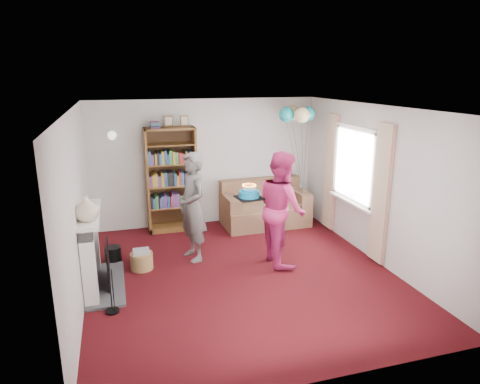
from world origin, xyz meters
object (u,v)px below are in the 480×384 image
object	(u,v)px
person_magenta	(282,208)
birthday_cake	(249,194)
bookcase	(171,181)
person_striped	(193,207)
sofa	(264,208)

from	to	relation	value
person_magenta	birthday_cake	bearing A→B (deg)	66.52
bookcase	person_striped	bearing A→B (deg)	-84.83
sofa	person_striped	distance (m)	2.19
bookcase	person_striped	xyz separation A→B (m)	(0.14, -1.52, -0.09)
person_striped	person_magenta	size ratio (longest dim) A/B	0.98
bookcase	sofa	distance (m)	1.94
bookcase	birthday_cake	world-z (taller)	bookcase
bookcase	sofa	size ratio (longest dim) A/B	1.31
person_striped	birthday_cake	size ratio (longest dim) A/B	4.60
person_magenta	person_striped	bearing A→B (deg)	68.97
person_striped	birthday_cake	xyz separation A→B (m)	(0.86, -0.30, 0.23)
sofa	person_magenta	distance (m)	1.92
bookcase	birthday_cake	size ratio (longest dim) A/B	5.72
person_striped	person_magenta	distance (m)	1.43
sofa	birthday_cake	size ratio (longest dim) A/B	4.37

